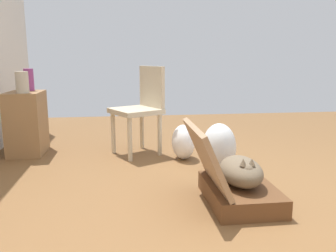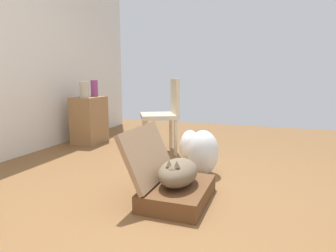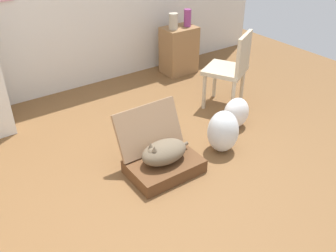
{
  "view_description": "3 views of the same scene",
  "coord_description": "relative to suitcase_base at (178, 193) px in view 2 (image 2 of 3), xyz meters",
  "views": [
    {
      "loc": [
        -2.1,
        0.84,
        1.0
      ],
      "look_at": [
        0.35,
        0.52,
        0.5
      ],
      "focal_mm": 36.85,
      "sensor_mm": 36.0,
      "label": 1
    },
    {
      "loc": [
        -1.95,
        -0.6,
        0.94
      ],
      "look_at": [
        0.29,
        0.2,
        0.54
      ],
      "focal_mm": 31.74,
      "sensor_mm": 36.0,
      "label": 2
    },
    {
      "loc": [
        -1.44,
        -2.17,
        2.15
      ],
      "look_at": [
        0.3,
        0.29,
        0.3
      ],
      "focal_mm": 39.72,
      "sensor_mm": 36.0,
      "label": 3
    }
  ],
  "objects": [
    {
      "name": "vase_short",
      "position": [
        1.62,
        1.77,
        0.7
      ],
      "size": [
        0.1,
        0.1,
        0.23
      ],
      "primitive_type": "cylinder",
      "color": "#8C387A",
      "rests_on": "side_table"
    },
    {
      "name": "chair",
      "position": [
        1.36,
        0.61,
        0.44
      ],
      "size": [
        0.6,
        0.6,
        0.91
      ],
      "rotation": [
        0.0,
        0.0,
        -2.65
      ],
      "color": "beige",
      "rests_on": "ground"
    },
    {
      "name": "suitcase_base",
      "position": [
        0.0,
        0.0,
        0.0
      ],
      "size": [
        0.65,
        0.45,
        0.13
      ],
      "primitive_type": "cube",
      "color": "brown",
      "rests_on": "ground"
    },
    {
      "name": "vase_tall",
      "position": [
        1.38,
        1.78,
        0.69
      ],
      "size": [
        0.12,
        0.12,
        0.21
      ],
      "primitive_type": "cylinder",
      "color": "#B7AD99",
      "rests_on": "side_table"
    },
    {
      "name": "cat",
      "position": [
        -0.0,
        0.0,
        0.16
      ],
      "size": [
        0.52,
        0.28,
        0.22
      ],
      "color": "brown",
      "rests_on": "suitcase_base"
    },
    {
      "name": "ground_plane",
      "position": [
        -0.09,
        -0.05,
        -0.06
      ],
      "size": [
        7.68,
        7.68,
        0.0
      ],
      "primitive_type": "plane",
      "color": "brown",
      "rests_on": "ground"
    },
    {
      "name": "plastic_bag_white",
      "position": [
        0.67,
        -0.03,
        0.15
      ],
      "size": [
        0.31,
        0.3,
        0.43
      ],
      "primitive_type": "ellipsoid",
      "color": "silver",
      "rests_on": "ground"
    },
    {
      "name": "suitcase_lid",
      "position": [
        0.0,
        0.25,
        0.28
      ],
      "size": [
        0.65,
        0.22,
        0.43
      ],
      "primitive_type": "cube",
      "rotation": [
        1.15,
        0.0,
        0.0
      ],
      "color": "#9B7756",
      "rests_on": "suitcase_base"
    },
    {
      "name": "side_table",
      "position": [
        1.5,
        1.8,
        0.26
      ],
      "size": [
        0.47,
        0.34,
        0.65
      ],
      "primitive_type": "cube",
      "color": "olive",
      "rests_on": "ground"
    },
    {
      "name": "plastic_bag_clear",
      "position": [
        1.09,
        0.21,
        0.11
      ],
      "size": [
        0.31,
        0.23,
        0.34
      ],
      "primitive_type": "ellipsoid",
      "color": "white",
      "rests_on": "ground"
    }
  ]
}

